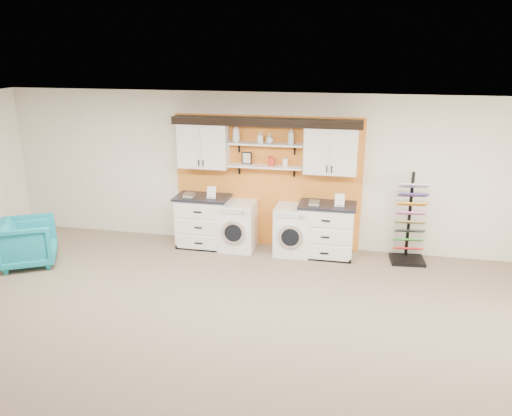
% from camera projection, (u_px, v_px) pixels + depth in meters
% --- Properties ---
extents(floor, '(10.00, 10.00, 0.00)m').
position_uv_depth(floor, '(202.00, 370.00, 5.73)').
color(floor, '#836E58').
rests_on(floor, ground).
extents(ceiling, '(10.00, 10.00, 0.00)m').
position_uv_depth(ceiling, '(193.00, 126.00, 4.87)').
color(ceiling, white).
rests_on(ceiling, wall_back).
extents(wall_back, '(10.00, 0.00, 10.00)m').
position_uv_depth(wall_back, '(267.00, 171.00, 9.03)').
color(wall_back, silver).
rests_on(wall_back, floor).
extents(accent_panel, '(3.40, 0.07, 2.40)m').
position_uv_depth(accent_panel, '(267.00, 182.00, 9.05)').
color(accent_panel, orange).
rests_on(accent_panel, wall_back).
extents(upper_cabinet_left, '(0.90, 0.35, 0.84)m').
position_uv_depth(upper_cabinet_left, '(203.00, 144.00, 8.91)').
color(upper_cabinet_left, white).
rests_on(upper_cabinet_left, wall_back).
extents(upper_cabinet_right, '(0.90, 0.35, 0.84)m').
position_uv_depth(upper_cabinet_right, '(331.00, 150.00, 8.46)').
color(upper_cabinet_right, white).
rests_on(upper_cabinet_right, wall_back).
extents(shelf_lower, '(1.32, 0.28, 0.03)m').
position_uv_depth(shelf_lower, '(265.00, 166.00, 8.80)').
color(shelf_lower, white).
rests_on(shelf_lower, wall_back).
extents(shelf_upper, '(1.32, 0.28, 0.03)m').
position_uv_depth(shelf_upper, '(266.00, 144.00, 8.68)').
color(shelf_upper, white).
rests_on(shelf_upper, wall_back).
extents(crown_molding, '(3.30, 0.41, 0.13)m').
position_uv_depth(crown_molding, '(266.00, 121.00, 8.57)').
color(crown_molding, black).
rests_on(crown_molding, wall_back).
extents(picture_frame, '(0.18, 0.02, 0.22)m').
position_uv_depth(picture_frame, '(247.00, 158.00, 8.87)').
color(picture_frame, black).
rests_on(picture_frame, shelf_lower).
extents(canister_red, '(0.11, 0.11, 0.16)m').
position_uv_depth(canister_red, '(271.00, 161.00, 8.75)').
color(canister_red, red).
rests_on(canister_red, shelf_lower).
extents(canister_cream, '(0.10, 0.10, 0.14)m').
position_uv_depth(canister_cream, '(285.00, 163.00, 8.70)').
color(canister_cream, silver).
rests_on(canister_cream, shelf_lower).
extents(base_cabinet_left, '(0.98, 0.66, 0.96)m').
position_uv_depth(base_cabinet_left, '(203.00, 221.00, 9.20)').
color(base_cabinet_left, white).
rests_on(base_cabinet_left, floor).
extents(base_cabinet_right, '(0.98, 0.66, 0.96)m').
position_uv_depth(base_cabinet_right, '(327.00, 230.00, 8.75)').
color(base_cabinet_right, white).
rests_on(base_cabinet_right, floor).
extents(washer, '(0.63, 0.71, 0.88)m').
position_uv_depth(washer, '(238.00, 226.00, 9.08)').
color(washer, white).
rests_on(washer, floor).
extents(dryer, '(0.62, 0.71, 0.87)m').
position_uv_depth(dryer, '(293.00, 230.00, 8.88)').
color(dryer, white).
rests_on(dryer, floor).
extents(sample_rack, '(0.60, 0.52, 1.55)m').
position_uv_depth(sample_rack, '(409.00, 234.00, 8.50)').
color(sample_rack, black).
rests_on(sample_rack, floor).
extents(armchair, '(1.16, 1.15, 0.79)m').
position_uv_depth(armchair, '(28.00, 242.00, 8.43)').
color(armchair, teal).
rests_on(armchair, floor).
extents(soap_bottle_a, '(0.17, 0.17, 0.33)m').
position_uv_depth(soap_bottle_a, '(236.00, 133.00, 8.72)').
color(soap_bottle_a, silver).
rests_on(soap_bottle_a, shelf_upper).
extents(soap_bottle_b, '(0.11, 0.11, 0.20)m').
position_uv_depth(soap_bottle_b, '(260.00, 137.00, 8.66)').
color(soap_bottle_b, silver).
rests_on(soap_bottle_b, shelf_upper).
extents(soap_bottle_c, '(0.14, 0.14, 0.17)m').
position_uv_depth(soap_bottle_c, '(270.00, 138.00, 8.63)').
color(soap_bottle_c, silver).
rests_on(soap_bottle_c, shelf_upper).
extents(soap_bottle_d, '(0.15, 0.15, 0.29)m').
position_uv_depth(soap_bottle_d, '(291.00, 136.00, 8.54)').
color(soap_bottle_d, silver).
rests_on(soap_bottle_d, shelf_upper).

